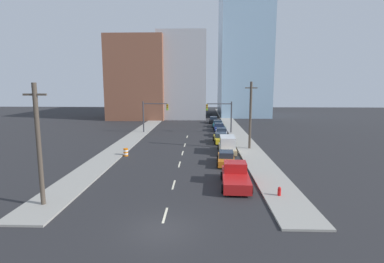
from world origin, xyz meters
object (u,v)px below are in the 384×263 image
object	(u,v)px
utility_pole_left_near	(39,144)
traffic_barrel	(126,152)
sedan_orange	(226,158)
sedan_silver	(221,132)
sedan_blue	(219,127)
traffic_signal_right	(223,113)
sedan_black	(213,120)
utility_pole_right_mid	(250,115)
sedan_yellow	(221,138)
traffic_signal_left	(151,112)
box_truck_tan	(227,145)
sedan_teal	(218,124)
fire_hydrant	(279,192)
pickup_truck_red	(235,177)

from	to	relation	value
utility_pole_left_near	traffic_barrel	xyz separation A→B (m)	(2.06, 15.23, -3.99)
sedan_orange	sedan_silver	size ratio (longest dim) A/B	1.07
sedan_silver	sedan_blue	world-z (taller)	sedan_blue
traffic_signal_right	sedan_black	world-z (taller)	traffic_signal_right
utility_pole_right_mid	sedan_yellow	xyz separation A→B (m)	(-3.55, 4.58, -3.92)
sedan_orange	traffic_signal_left	bearing A→B (deg)	122.21
utility_pole_left_near	sedan_yellow	world-z (taller)	utility_pole_left_near
sedan_black	box_truck_tan	bearing A→B (deg)	-85.62
sedan_black	traffic_barrel	bearing A→B (deg)	-106.94
traffic_signal_left	utility_pole_left_near	bearing A→B (deg)	-93.82
traffic_signal_left	sedan_blue	xyz separation A→B (m)	(12.28, 2.78, -3.03)
sedan_blue	sedan_teal	world-z (taller)	sedan_blue
fire_hydrant	sedan_silver	world-z (taller)	sedan_silver
utility_pole_right_mid	traffic_barrel	xyz separation A→B (m)	(-15.60, -4.33, -4.12)
utility_pole_right_mid	sedan_orange	xyz separation A→B (m)	(-3.74, -7.74, -3.94)
traffic_signal_right	fire_hydrant	world-z (taller)	traffic_signal_right
utility_pole_right_mid	box_truck_tan	xyz separation A→B (m)	(-3.13, -2.04, -3.61)
traffic_signal_right	sedan_silver	distance (m)	4.30
sedan_orange	sedan_blue	distance (m)	24.02
sedan_yellow	sedan_black	size ratio (longest dim) A/B	1.10
traffic_signal_right	utility_pole_left_near	distance (m)	36.36
traffic_signal_left	sedan_yellow	bearing A→B (deg)	-36.89
sedan_silver	sedan_orange	bearing A→B (deg)	-90.08
fire_hydrant	pickup_truck_red	distance (m)	4.08
traffic_signal_right	utility_pole_left_near	bearing A→B (deg)	-114.55
sedan_silver	sedan_teal	xyz separation A→B (m)	(-0.04, 11.14, -0.00)
traffic_signal_right	traffic_barrel	bearing A→B (deg)	-126.18
sedan_teal	fire_hydrant	bearing A→B (deg)	-82.84
box_truck_tan	sedan_blue	bearing A→B (deg)	91.43
pickup_truck_red	sedan_yellow	bearing A→B (deg)	92.76
traffic_signal_right	sedan_orange	xyz separation A→B (m)	(-1.19, -21.24, -3.05)
sedan_yellow	sedan_black	xyz separation A→B (m)	(-0.18, 23.38, -0.01)
utility_pole_left_near	pickup_truck_red	bearing A→B (deg)	19.11
traffic_barrel	fire_hydrant	distance (m)	19.97
fire_hydrant	pickup_truck_red	xyz separation A→B (m)	(-3.06, 2.69, 0.36)
traffic_barrel	sedan_blue	distance (m)	24.07
utility_pole_right_mid	sedan_teal	xyz separation A→B (m)	(-3.12, 21.68, -3.97)
pickup_truck_red	box_truck_tan	world-z (taller)	box_truck_tan
utility_pole_right_mid	traffic_barrel	bearing A→B (deg)	-164.48
traffic_signal_right	sedan_orange	world-z (taller)	traffic_signal_right
traffic_signal_right	utility_pole_right_mid	world-z (taller)	utility_pole_right_mid
pickup_truck_red	sedan_black	bearing A→B (deg)	92.91
sedan_silver	sedan_blue	size ratio (longest dim) A/B	0.92
traffic_signal_right	traffic_signal_left	bearing A→B (deg)	180.00
traffic_barrel	sedan_teal	bearing A→B (deg)	64.37
utility_pole_left_near	pickup_truck_red	world-z (taller)	utility_pole_left_near
pickup_truck_red	box_truck_tan	bearing A→B (deg)	90.93
sedan_orange	sedan_black	size ratio (longest dim) A/B	1.05
traffic_signal_right	pickup_truck_red	bearing A→B (deg)	-91.93
fire_hydrant	pickup_truck_red	bearing A→B (deg)	138.67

